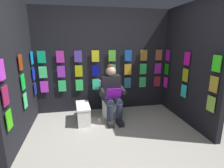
# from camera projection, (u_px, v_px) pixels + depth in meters

# --- Properties ---
(ground_plane) EXTENTS (30.00, 30.00, 0.00)m
(ground_plane) POSITION_uv_depth(u_px,v_px,m) (124.00, 156.00, 2.58)
(ground_plane) COLOR #9E998E
(display_wall_back) EXTENTS (3.22, 0.14, 2.38)m
(display_wall_back) POSITION_uv_depth(u_px,v_px,m) (103.00, 61.00, 4.13)
(display_wall_back) COLOR black
(display_wall_back) RESTS_ON ground
(display_wall_left) EXTENTS (0.14, 1.89, 2.38)m
(display_wall_left) POSITION_uv_depth(u_px,v_px,m) (190.00, 65.00, 3.49)
(display_wall_left) COLOR black
(display_wall_left) RESTS_ON ground
(display_wall_right) EXTENTS (0.14, 1.89, 2.38)m
(display_wall_right) POSITION_uv_depth(u_px,v_px,m) (16.00, 70.00, 2.88)
(display_wall_right) COLOR black
(display_wall_right) RESTS_ON ground
(toilet) EXTENTS (0.41, 0.56, 0.77)m
(toilet) POSITION_uv_depth(u_px,v_px,m) (110.00, 101.00, 3.97)
(toilet) COLOR white
(toilet) RESTS_ON ground
(person_reading) EXTENTS (0.53, 0.69, 1.19)m
(person_reading) POSITION_uv_depth(u_px,v_px,m) (112.00, 92.00, 3.69)
(person_reading) COLOR black
(person_reading) RESTS_ON ground
(comic_longbox_near) EXTENTS (0.29, 0.61, 0.38)m
(comic_longbox_near) POSITION_uv_depth(u_px,v_px,m) (83.00, 113.00, 3.64)
(comic_longbox_near) COLOR white
(comic_longbox_near) RESTS_ON ground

